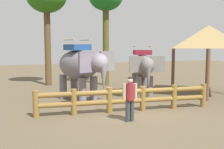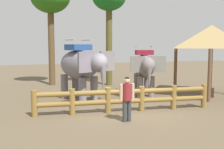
# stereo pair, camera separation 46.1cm
# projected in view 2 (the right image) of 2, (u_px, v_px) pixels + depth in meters

# --- Properties ---
(ground_plane) EXTENTS (60.00, 60.00, 0.00)m
(ground_plane) POSITION_uv_depth(u_px,v_px,m) (126.00, 113.00, 11.28)
(ground_plane) COLOR brown
(log_fence) EXTENTS (7.45, 1.08, 1.05)m
(log_fence) POSITION_uv_depth(u_px,v_px,m) (125.00, 98.00, 11.36)
(log_fence) COLOR olive
(log_fence) RESTS_ON ground
(elephant_near_left) EXTENTS (2.60, 3.66, 3.07)m
(elephant_near_left) POSITION_uv_depth(u_px,v_px,m) (81.00, 66.00, 13.54)
(elephant_near_left) COLOR slate
(elephant_near_left) RESTS_ON ground
(elephant_center) EXTENTS (2.19, 3.26, 2.73)m
(elephant_center) POSITION_uv_depth(u_px,v_px,m) (144.00, 68.00, 15.12)
(elephant_center) COLOR slate
(elephant_center) RESTS_ON ground
(tourist_woman_in_black) EXTENTS (0.58, 0.32, 1.65)m
(tourist_woman_in_black) POSITION_uv_depth(u_px,v_px,m) (127.00, 96.00, 9.88)
(tourist_woman_in_black) COLOR #323839
(tourist_woman_in_black) RESTS_ON ground
(thatched_shelter) EXTENTS (3.91, 3.91, 3.85)m
(thatched_shelter) POSITION_uv_depth(u_px,v_px,m) (212.00, 37.00, 14.89)
(thatched_shelter) COLOR brown
(thatched_shelter) RESTS_ON ground
(tree_far_left) EXTENTS (2.31, 2.31, 7.03)m
(tree_far_left) POSITION_uv_depth(u_px,v_px,m) (109.00, 0.00, 18.40)
(tree_far_left) COLOR brown
(tree_far_left) RESTS_ON ground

